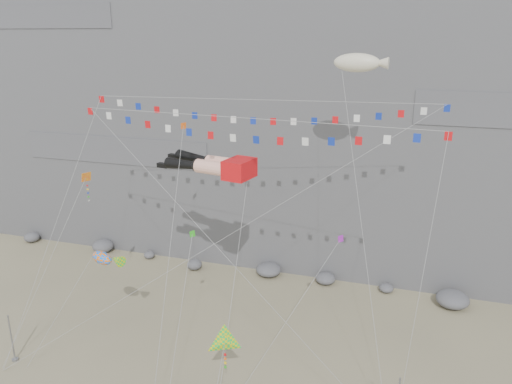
% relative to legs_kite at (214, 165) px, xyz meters
% --- Properties ---
extents(ground, '(120.00, 120.00, 0.00)m').
position_rel_legs_kite_xyz_m(ground, '(1.41, -6.20, -14.48)').
color(ground, gray).
rests_on(ground, ground).
extents(cliff, '(80.00, 28.00, 50.00)m').
position_rel_legs_kite_xyz_m(cliff, '(1.41, 25.80, 10.52)').
color(cliff, slate).
rests_on(cliff, ground).
extents(talus_boulders, '(60.00, 3.00, 1.20)m').
position_rel_legs_kite_xyz_m(talus_boulders, '(1.41, 10.80, -13.88)').
color(talus_boulders, '#5E5E63').
rests_on(talus_boulders, ground).
extents(anchor_pole_left, '(0.12, 0.12, 3.98)m').
position_rel_legs_kite_xyz_m(anchor_pole_left, '(-13.45, -8.84, -12.49)').
color(anchor_pole_left, gray).
rests_on(anchor_pole_left, ground).
extents(legs_kite, '(9.77, 15.14, 19.33)m').
position_rel_legs_kite_xyz_m(legs_kite, '(0.00, 0.00, 0.00)').
color(legs_kite, red).
rests_on(legs_kite, ground).
extents(flag_banner_upper, '(30.14, 14.73, 28.48)m').
position_rel_legs_kite_xyz_m(flag_banner_upper, '(3.02, 2.95, 4.75)').
color(flag_banner_upper, red).
rests_on(flag_banner_upper, ground).
extents(flag_banner_lower, '(26.58, 7.72, 22.89)m').
position_rel_legs_kite_xyz_m(flag_banner_lower, '(3.18, -2.04, 4.10)').
color(flag_banner_lower, red).
rests_on(flag_banner_lower, ground).
extents(harlequin_kite, '(4.81, 7.99, 15.71)m').
position_rel_legs_kite_xyz_m(harlequin_kite, '(-9.71, -2.86, -1.08)').
color(harlequin_kite, red).
rests_on(harlequin_kite, ground).
extents(fish_windsock, '(6.57, 5.26, 10.12)m').
position_rel_legs_kite_xyz_m(fish_windsock, '(-7.19, -5.32, -6.48)').
color(fish_windsock, orange).
rests_on(fish_windsock, ground).
extents(delta_kite, '(2.41, 5.67, 7.64)m').
position_rel_legs_kite_xyz_m(delta_kite, '(4.20, -9.33, -8.97)').
color(delta_kite, yellow).
rests_on(delta_kite, ground).
extents(blimp_windsock, '(6.85, 12.66, 25.41)m').
position_rel_legs_kite_xyz_m(blimp_windsock, '(9.94, 4.51, 7.59)').
color(blimp_windsock, beige).
rests_on(blimp_windsock, ground).
extents(small_kite_a, '(4.11, 14.83, 22.54)m').
position_rel_legs_kite_xyz_m(small_kite_a, '(-2.99, 0.91, 2.28)').
color(small_kite_a, '#F75E14').
rests_on(small_kite_a, ground).
extents(small_kite_b, '(6.76, 11.27, 15.79)m').
position_rel_legs_kite_xyz_m(small_kite_b, '(10.00, -1.16, -4.70)').
color(small_kite_b, purple).
rests_on(small_kite_b, ground).
extents(small_kite_c, '(1.84, 8.87, 13.17)m').
position_rel_legs_kite_xyz_m(small_kite_c, '(-0.32, -3.94, -4.52)').
color(small_kite_c, green).
rests_on(small_kite_c, ground).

